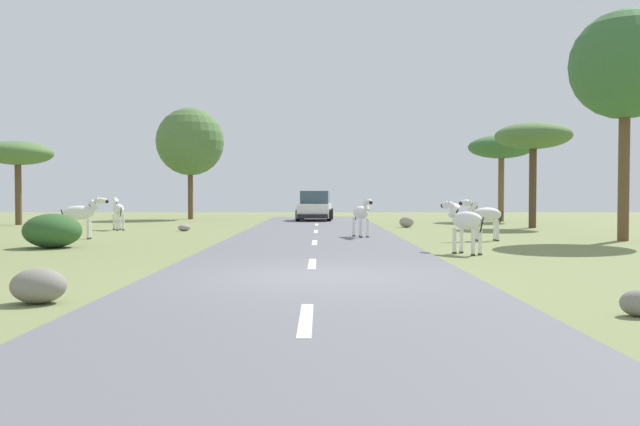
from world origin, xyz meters
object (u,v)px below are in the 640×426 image
object	(u,v)px
tree_1	(622,66)
tree_6	(187,142)
zebra_1	(115,210)
bush_2	(49,231)
car_0	(313,207)
tree_2	(499,148)
zebra_2	(78,213)
tree_4	(14,154)
zebra_4	(482,215)
rock_1	(35,286)
tree_0	(530,137)
rock_3	(181,228)
zebra_3	(462,221)
rock_4	(404,222)
rock_2	(635,303)
zebra_0	(359,213)

from	to	relation	value
tree_1	tree_6	bearing A→B (deg)	134.33
zebra_1	tree_6	distance (m)	13.12
bush_2	car_0	bearing A→B (deg)	68.22
tree_2	tree_6	size ratio (longest dim) A/B	0.71
zebra_2	tree_4	world-z (taller)	tree_4
zebra_4	tree_6	distance (m)	23.85
rock_1	tree_0	bearing A→B (deg)	55.57
rock_3	tree_6	bearing A→B (deg)	100.63
zebra_3	rock_4	size ratio (longest dim) A/B	2.08
tree_2	rock_2	world-z (taller)	tree_2
rock_4	zebra_3	bearing A→B (deg)	-91.55
zebra_4	tree_4	distance (m)	24.18
zebra_2	rock_2	xyz separation A→B (m)	(12.35, -13.84, -0.74)
zebra_0	zebra_2	world-z (taller)	zebra_2
rock_1	tree_1	bearing A→B (deg)	40.52
zebra_1	rock_3	world-z (taller)	zebra_1
zebra_0	rock_3	size ratio (longest dim) A/B	2.67
zebra_3	bush_2	xyz separation A→B (m)	(-11.57, 1.97, -0.36)
tree_0	bush_2	size ratio (longest dim) A/B	2.96
bush_2	rock_2	size ratio (longest dim) A/B	3.65
zebra_4	rock_3	distance (m)	12.76
zebra_1	rock_4	xyz separation A→B (m)	(13.02, 2.22, -0.63)
tree_2	rock_4	xyz separation A→B (m)	(-6.48, -6.81, -4.05)
car_0	tree_6	distance (m)	9.46
tree_0	rock_1	xyz separation A→B (m)	(-13.94, -20.34, -4.00)
tree_4	rock_1	world-z (taller)	tree_4
rock_1	rock_4	bearing A→B (deg)	68.72
bush_2	tree_6	bearing A→B (deg)	91.32
tree_4	zebra_1	bearing A→B (deg)	-35.67
tree_6	rock_4	size ratio (longest dim) A/B	10.29
zebra_3	tree_4	xyz separation A→B (m)	(-19.40, 16.06, 2.81)
zebra_2	tree_6	size ratio (longest dim) A/B	0.23
zebra_4	tree_6	bearing A→B (deg)	30.34
rock_1	rock_4	distance (m)	22.33
tree_6	zebra_2	bearing A→B (deg)	-90.08
rock_1	rock_4	xyz separation A→B (m)	(8.11, 20.81, 0.01)
zebra_4	bush_2	size ratio (longest dim) A/B	0.93
rock_2	rock_4	bearing A→B (deg)	89.72
zebra_3	tree_2	distance (m)	21.65
tree_1	rock_2	world-z (taller)	tree_1
zebra_2	rock_3	size ratio (longest dim) A/B	2.96
tree_6	tree_0	bearing A→B (deg)	-30.42
zebra_3	car_0	size ratio (longest dim) A/B	0.32
zebra_4	tree_6	size ratio (longest dim) A/B	0.22
tree_4	rock_3	bearing A→B (deg)	-29.55
car_0	tree_2	xyz separation A→B (m)	(10.89, -0.53, 3.46)
tree_4	rock_4	bearing A→B (deg)	-7.56
zebra_1	rock_2	distance (m)	23.42
tree_2	zebra_3	bearing A→B (deg)	-108.67
tree_0	rock_3	xyz separation A→B (m)	(-15.79, -2.47, -4.10)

